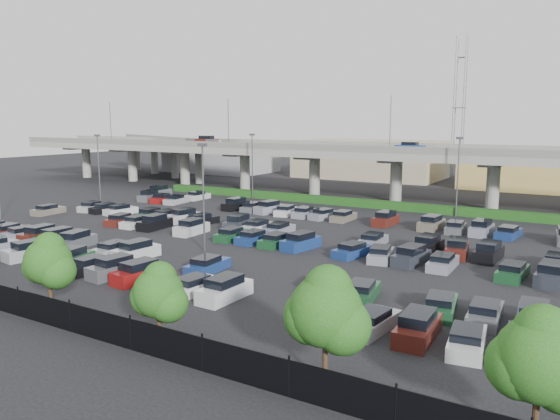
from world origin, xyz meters
name	(u,v)px	position (x,y,z in m)	size (l,w,h in m)	color
ground	(251,236)	(0.00, 0.00, 0.00)	(280.00, 280.00, 0.00)	black
overpass	(365,155)	(-0.21, 32.03, 6.97)	(150.00, 13.00, 15.80)	gray
on_ramp	(165,145)	(-52.10, 43.05, 6.86)	(50.93, 30.13, 8.80)	gray
hedge	(347,202)	(0.00, 25.00, 0.55)	(66.00, 1.60, 1.10)	#123F13
fence	(9,300)	(-0.05, -28.00, 0.90)	(70.00, 0.10, 2.00)	black
tree_row	(33,257)	(0.70, -26.53, 3.52)	(65.07, 3.66, 5.94)	#332316
parked_cars	(233,236)	(-0.04, -3.27, 0.63)	(62.92, 41.56, 1.67)	#2C3039
light_poles	(231,175)	(-4.13, 2.00, 6.24)	(66.90, 48.38, 10.30)	#525257
distant_buildings	(485,166)	(12.38, 61.81, 3.74)	(138.00, 24.00, 9.00)	gray
comm_tower	(459,105)	(4.00, 74.00, 15.61)	(2.40, 2.40, 30.00)	#525257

